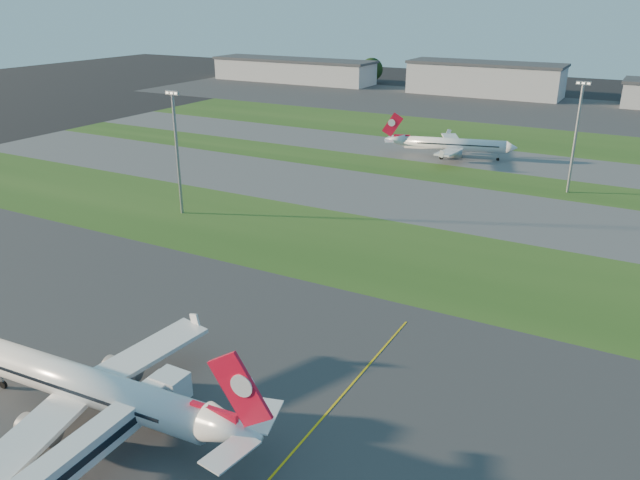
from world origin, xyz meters
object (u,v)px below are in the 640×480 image
Objects in this scene: light_mast_west at (177,145)px; jet_bridge at (75,456)px; light_mast_centre at (576,130)px; airliner_taxiing at (453,145)px; airliner_parked at (88,387)px.

jet_bridge is at bearing -56.09° from light_mast_west.
light_mast_west and light_mast_centre have the same top height.
light_mast_west is at bearing -141.34° from light_mast_centre.
airliner_taxiing is at bearing 64.82° from light_mast_west.
light_mast_west is (-35.59, -75.69, 10.94)m from airliner_taxiing.
light_mast_centre reaches higher than airliner_taxiing.
airliner_parked is 1.51× the size of light_mast_centre.
airliner_parked is at bearing 76.72° from airliner_taxiing.
airliner_parked is at bearing 131.81° from jet_bridge.
airliner_parked reaches higher than airliner_taxiing.
jet_bridge is at bearing 79.52° from airliner_taxiing.
light_mast_centre is at bearing 70.91° from airliner_parked.
airliner_parked is at bearing -105.49° from light_mast_centre.
jet_bridge is at bearing -51.78° from airliner_parked.
light_mast_centre is at bearing 78.62° from jet_bridge.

